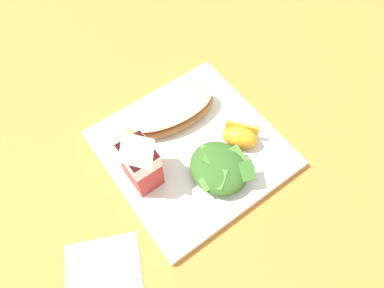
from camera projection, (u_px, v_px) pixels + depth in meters
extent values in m
plane|color=#C67A33|center=(192.00, 151.00, 0.62)|extent=(3.00, 3.00, 0.00)
cube|color=white|center=(192.00, 149.00, 0.62)|extent=(0.28, 0.28, 0.02)
ellipsoid|color=#B77F42|center=(171.00, 113.00, 0.63)|extent=(0.10, 0.18, 0.03)
ellipsoid|color=maroon|center=(170.00, 110.00, 0.62)|extent=(0.09, 0.16, 0.01)
ellipsoid|color=#EAD184|center=(170.00, 107.00, 0.61)|extent=(0.09, 0.17, 0.01)
ellipsoid|color=#336023|center=(219.00, 168.00, 0.57)|extent=(0.10, 0.09, 0.04)
cube|color=#5B8E3D|center=(210.00, 182.00, 0.55)|extent=(0.02, 0.03, 0.01)
cube|color=#5B8E3D|center=(205.00, 157.00, 0.57)|extent=(0.04, 0.04, 0.01)
cube|color=#4C8433|center=(214.00, 160.00, 0.56)|extent=(0.04, 0.03, 0.01)
cube|color=#4C8433|center=(237.00, 155.00, 0.57)|extent=(0.03, 0.02, 0.01)
cube|color=#336023|center=(247.00, 171.00, 0.55)|extent=(0.04, 0.03, 0.01)
cube|color=#4C8433|center=(219.00, 179.00, 0.54)|extent=(0.04, 0.04, 0.02)
cube|color=#B7332D|center=(141.00, 165.00, 0.54)|extent=(0.06, 0.04, 0.09)
cube|color=white|center=(138.00, 155.00, 0.52)|extent=(0.06, 0.04, 0.03)
pyramid|color=white|center=(136.00, 147.00, 0.50)|extent=(0.06, 0.04, 0.02)
ellipsoid|color=orange|center=(240.00, 138.00, 0.60)|extent=(0.07, 0.07, 0.04)
cube|color=gold|center=(242.00, 130.00, 0.60)|extent=(0.05, 0.04, 0.03)
cube|color=white|center=(104.00, 275.00, 0.52)|extent=(0.15, 0.15, 0.00)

